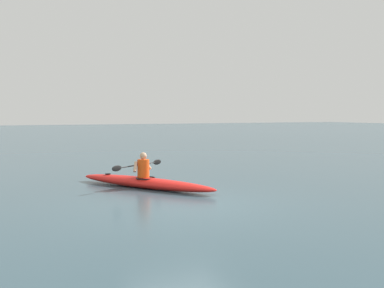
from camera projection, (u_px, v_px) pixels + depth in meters
The scene contains 3 objects.
ground_plane at pixel (182, 205), 10.53m from camera, with size 160.00×160.00×0.00m, color #334C56.
kayak at pixel (145, 182), 12.99m from camera, with size 3.19×4.61×0.32m.
kayaker at pixel (143, 167), 12.99m from camera, with size 1.98×1.24×0.75m.
Camera 1 is at (4.28, 9.48, 2.23)m, focal length 40.33 mm.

